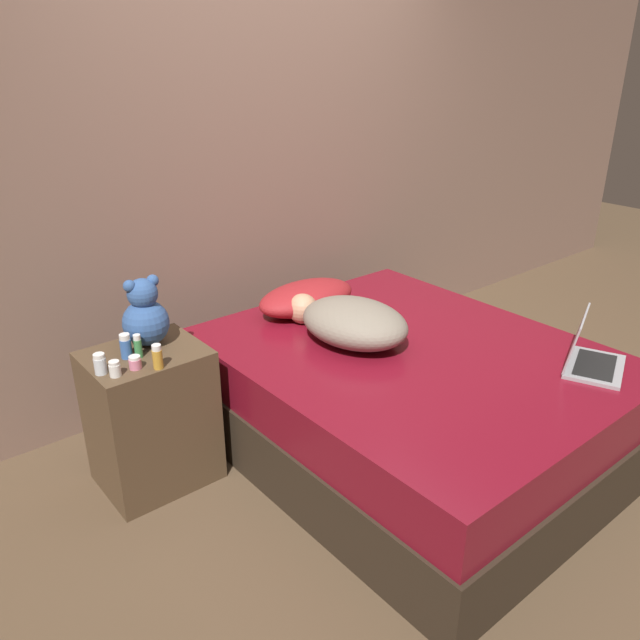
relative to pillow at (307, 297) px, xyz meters
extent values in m
plane|color=brown|center=(0.09, -0.69, -0.63)|extent=(12.00, 12.00, 0.00)
cube|color=#846656|center=(0.09, 0.52, 0.67)|extent=(8.00, 0.06, 2.60)
cube|color=#2D2319|center=(0.09, -0.69, -0.47)|extent=(1.52, 1.86, 0.31)
cube|color=maroon|center=(0.09, -0.69, -0.20)|extent=(1.49, 1.82, 0.24)
cube|color=brown|center=(-0.98, -0.11, -0.30)|extent=(0.50, 0.40, 0.65)
ellipsoid|color=maroon|center=(0.00, 0.00, 0.00)|extent=(0.58, 0.33, 0.16)
ellipsoid|color=gray|center=(-0.06, -0.45, 0.02)|extent=(0.49, 0.61, 0.21)
sphere|color=tan|center=(-0.11, -0.11, 0.00)|extent=(0.16, 0.16, 0.16)
cylinder|color=tan|center=(0.12, -0.39, -0.05)|extent=(0.09, 0.26, 0.06)
cube|color=#9E9EA3|center=(0.58, -1.33, -0.07)|extent=(0.40, 0.34, 0.02)
cube|color=black|center=(0.58, -1.33, -0.06)|extent=(0.32, 0.26, 0.00)
cube|color=#9E9EA3|center=(0.54, -1.24, 0.05)|extent=(0.32, 0.17, 0.22)
cube|color=black|center=(0.54, -1.24, 0.05)|extent=(0.29, 0.15, 0.20)
sphere|color=#335693|center=(-0.92, -0.04, 0.12)|extent=(0.20, 0.20, 0.20)
sphere|color=#335693|center=(-0.92, -0.04, 0.26)|extent=(0.13, 0.13, 0.13)
sphere|color=#335693|center=(-0.98, -0.04, 0.31)|extent=(0.05, 0.05, 0.05)
sphere|color=#335693|center=(-0.87, -0.04, 0.31)|extent=(0.05, 0.05, 0.05)
cylinder|color=gold|center=(-0.99, -0.28, 0.06)|extent=(0.04, 0.04, 0.08)
cylinder|color=white|center=(-0.99, -0.28, 0.12)|extent=(0.04, 0.04, 0.02)
cylinder|color=white|center=(-1.15, -0.23, 0.05)|extent=(0.05, 0.05, 0.05)
cylinder|color=white|center=(-1.15, -0.23, 0.08)|extent=(0.04, 0.04, 0.01)
cylinder|color=silver|center=(-1.19, -0.17, 0.06)|extent=(0.05, 0.05, 0.07)
cylinder|color=white|center=(-1.19, -0.17, 0.10)|extent=(0.05, 0.05, 0.02)
cylinder|color=#3D8E4C|center=(-1.01, -0.13, 0.06)|extent=(0.03, 0.03, 0.08)
cylinder|color=white|center=(-1.01, -0.13, 0.12)|extent=(0.03, 0.03, 0.02)
cylinder|color=#3866B2|center=(-1.05, -0.11, 0.07)|extent=(0.05, 0.05, 0.08)
cylinder|color=white|center=(-1.05, -0.11, 0.12)|extent=(0.04, 0.04, 0.02)
cylinder|color=pink|center=(-1.07, -0.22, 0.05)|extent=(0.05, 0.05, 0.04)
cylinder|color=white|center=(-1.07, -0.22, 0.07)|extent=(0.05, 0.05, 0.01)
camera|label=1|loc=(-1.92, -2.44, 1.22)|focal=35.00mm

